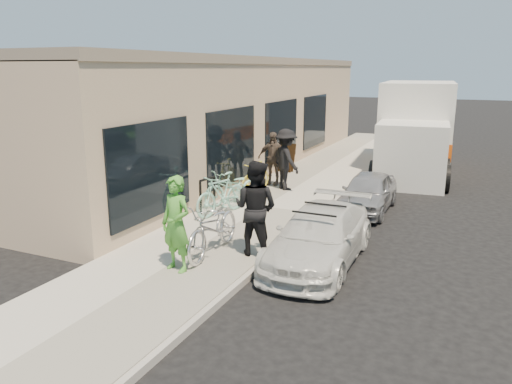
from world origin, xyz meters
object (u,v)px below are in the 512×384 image
(tandem_bike, at_px, (214,228))
(sandwich_board, at_px, (284,158))
(sedan_silver, at_px, (368,192))
(bike_rack, at_px, (207,191))
(man_standing, at_px, (256,208))
(cruiser_bike_b, at_px, (233,187))
(bystander_a, at_px, (286,159))
(moving_truck, at_px, (415,132))
(sedan_white, at_px, (320,236))
(cruiser_bike_a, at_px, (221,194))
(woman_rider, at_px, (176,224))
(bystander_b, at_px, (273,158))
(cruiser_bike_c, at_px, (256,177))

(tandem_bike, bearing_deg, sandwich_board, 98.74)
(sedan_silver, bearing_deg, tandem_bike, -112.61)
(bike_rack, xyz_separation_m, man_standing, (2.41, -2.25, 0.41))
(cruiser_bike_b, xyz_separation_m, bystander_a, (0.69, 2.28, 0.46))
(moving_truck, bearing_deg, bike_rack, -120.20)
(sedan_silver, relative_size, man_standing, 1.61)
(tandem_bike, xyz_separation_m, man_standing, (0.78, 0.34, 0.41))
(sedan_white, bearing_deg, cruiser_bike_a, 149.83)
(bike_rack, distance_m, woman_rider, 3.91)
(sedan_white, distance_m, cruiser_bike_b, 4.40)
(woman_rider, height_order, cruiser_bike_a, woman_rider)
(tandem_bike, bearing_deg, woman_rider, -104.24)
(woman_rider, bearing_deg, bystander_b, 110.99)
(moving_truck, xyz_separation_m, bystander_a, (-3.16, -5.43, -0.38))
(moving_truck, bearing_deg, sedan_silver, -98.55)
(sedan_white, height_order, tandem_bike, tandem_bike)
(sandwich_board, bearing_deg, woman_rider, -70.34)
(cruiser_bike_a, height_order, cruiser_bike_b, cruiser_bike_a)
(tandem_bike, relative_size, man_standing, 1.09)
(bike_rack, height_order, cruiser_bike_a, cruiser_bike_a)
(cruiser_bike_a, xyz_separation_m, bystander_a, (0.52, 3.28, 0.41))
(sandwich_board, distance_m, bystander_a, 2.77)
(tandem_bike, xyz_separation_m, woman_rider, (-0.21, -1.04, 0.35))
(bike_rack, height_order, man_standing, man_standing)
(bike_rack, bearing_deg, woman_rider, -68.53)
(woman_rider, xyz_separation_m, cruiser_bike_b, (-1.18, 4.61, -0.42))
(moving_truck, relative_size, cruiser_bike_b, 3.79)
(sedan_white, bearing_deg, bystander_a, 117.10)
(moving_truck, relative_size, cruiser_bike_a, 3.89)
(tandem_bike, bearing_deg, bike_rack, 119.33)
(sedan_white, bearing_deg, cruiser_bike_b, 139.48)
(sandwich_board, bearing_deg, man_standing, -62.20)
(tandem_bike, bearing_deg, cruiser_bike_a, 112.38)
(sedan_white, distance_m, sedan_silver, 4.21)
(sedan_white, relative_size, cruiser_bike_c, 2.55)
(bike_rack, distance_m, bystander_a, 3.42)
(sandwich_board, height_order, bystander_a, bystander_a)
(tandem_bike, xyz_separation_m, cruiser_bike_b, (-1.38, 3.57, -0.07))
(cruiser_bike_b, bearing_deg, bystander_a, 101.70)
(cruiser_bike_c, bearing_deg, bike_rack, -85.79)
(cruiser_bike_a, relative_size, bystander_b, 1.04)
(cruiser_bike_c, bearing_deg, sandwich_board, 103.42)
(cruiser_bike_a, bearing_deg, tandem_bike, -49.13)
(bystander_a, bearing_deg, moving_truck, -82.42)
(tandem_bike, distance_m, cruiser_bike_a, 2.85)
(man_standing, height_order, bystander_a, man_standing)
(sedan_white, bearing_deg, sandwich_board, 115.25)
(moving_truck, xyz_separation_m, man_standing, (-1.68, -10.95, -0.36))
(sandwich_board, distance_m, bystander_b, 2.17)
(bike_rack, bearing_deg, bystander_a, 73.98)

